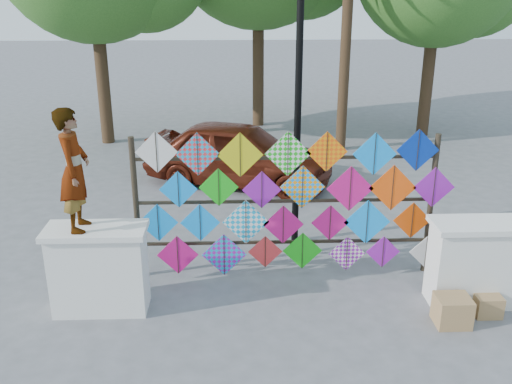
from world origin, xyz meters
TOP-DOWN VIEW (x-y plane):
  - ground at (0.00, 0.00)m, footprint 80.00×80.00m
  - parapet_left at (-2.70, -0.20)m, footprint 1.40×0.65m
  - parapet_right at (2.70, -0.20)m, footprint 1.40×0.65m
  - kite_rack at (0.09, 0.73)m, footprint 4.95×0.24m
  - vendor_woman at (-2.89, -0.20)m, footprint 0.42×0.62m
  - sedan at (-0.68, 5.19)m, footprint 4.64×3.05m
  - lamppost at (0.30, 2.00)m, footprint 0.28×0.28m
  - cardboard_box_near at (2.19, -0.75)m, footprint 0.46×0.41m
  - cardboard_box_far at (2.77, -0.54)m, footprint 0.37×0.34m

SIDE VIEW (x-z plane):
  - ground at x=0.00m, z-range 0.00..0.00m
  - cardboard_box_far at x=2.77m, z-range 0.00..0.31m
  - cardboard_box_near at x=2.19m, z-range 0.00..0.41m
  - parapet_left at x=-2.70m, z-range 0.01..1.29m
  - parapet_right at x=2.70m, z-range 0.01..1.29m
  - sedan at x=-0.68m, z-range 0.00..1.47m
  - kite_rack at x=0.09m, z-range 0.04..2.44m
  - vendor_woman at x=-2.89m, z-range 1.28..2.96m
  - lamppost at x=0.30m, z-range 0.46..4.92m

